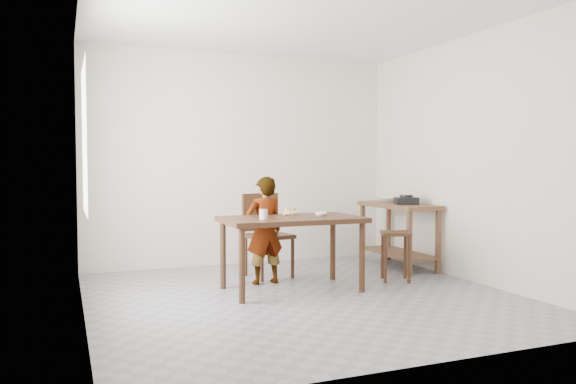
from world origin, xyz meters
name	(u,v)px	position (x,y,z in m)	size (l,w,h in m)	color
floor	(303,299)	(0.00, 0.00, -0.02)	(4.00, 4.00, 0.04)	gray
ceiling	(304,13)	(0.00, 0.00, 2.72)	(4.00, 4.00, 0.04)	white
wall_back	(241,159)	(0.00, 2.02, 1.35)	(4.00, 0.04, 2.70)	silver
wall_front	(432,154)	(0.00, -2.02, 1.35)	(4.00, 0.04, 2.70)	silver
wall_left	(79,156)	(-2.02, 0.00, 1.35)	(0.04, 4.00, 2.70)	silver
wall_right	(473,158)	(2.02, 0.00, 1.35)	(0.04, 4.00, 2.70)	silver
window_pane	(84,139)	(-1.97, 0.20, 1.50)	(0.02, 1.10, 1.30)	white
dining_table	(292,254)	(0.00, 0.30, 0.38)	(1.40, 0.80, 0.75)	#3A2112
prep_counter	(398,235)	(1.72, 1.00, 0.40)	(0.50, 1.20, 0.80)	brown
child	(264,230)	(-0.15, 0.71, 0.58)	(0.42, 0.28, 1.15)	silver
dining_chair	(269,236)	(0.02, 1.03, 0.47)	(0.46, 0.46, 0.95)	#3A2112
stool	(395,256)	(1.24, 0.30, 0.27)	(0.31, 0.31, 0.55)	#3A2112
glass_tumbler	(263,214)	(-0.34, 0.19, 0.80)	(0.08, 0.08, 0.10)	white
small_bowl	(321,214)	(0.33, 0.29, 0.77)	(0.12, 0.12, 0.04)	white
banana	(290,213)	(0.05, 0.47, 0.78)	(0.16, 0.11, 0.06)	#DBBC4F
serving_bowl	(386,200)	(1.73, 1.30, 0.83)	(0.23, 0.23, 0.06)	white
gas_burner	(406,201)	(1.72, 0.83, 0.84)	(0.26, 0.26, 0.09)	black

